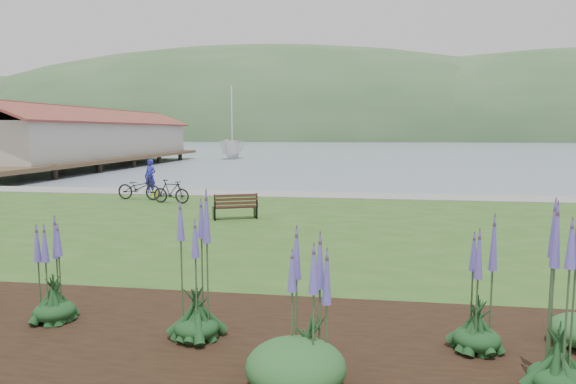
# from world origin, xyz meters

# --- Properties ---
(ground) EXTENTS (600.00, 600.00, 0.00)m
(ground) POSITION_xyz_m (0.00, 0.00, 0.00)
(ground) COLOR slate
(ground) RESTS_ON ground
(lawn) EXTENTS (34.00, 20.00, 0.40)m
(lawn) POSITION_xyz_m (0.00, -2.00, 0.20)
(lawn) COLOR #2B501C
(lawn) RESTS_ON ground
(shoreline_path) EXTENTS (34.00, 2.20, 0.03)m
(shoreline_path) POSITION_xyz_m (0.00, 6.90, 0.42)
(shoreline_path) COLOR gray
(shoreline_path) RESTS_ON lawn
(garden_bed) EXTENTS (24.00, 4.40, 0.04)m
(garden_bed) POSITION_xyz_m (3.00, -9.80, 0.42)
(garden_bed) COLOR black
(garden_bed) RESTS_ON lawn
(far_hillside) EXTENTS (580.00, 80.00, 38.00)m
(far_hillside) POSITION_xyz_m (20.00, 170.00, 0.00)
(far_hillside) COLOR #335630
(far_hillside) RESTS_ON ground
(pier_pavilion) EXTENTS (8.00, 36.00, 5.40)m
(pier_pavilion) POSITION_xyz_m (-20.00, 27.52, 2.64)
(pier_pavilion) COLOR #4C3826
(pier_pavilion) RESTS_ON ground
(park_bench) EXTENTS (1.54, 1.09, 0.89)m
(park_bench) POSITION_xyz_m (0.41, 0.09, 0.84)
(park_bench) COLOR black
(park_bench) RESTS_ON lawn
(person) EXTENTS (0.79, 0.64, 1.89)m
(person) POSITION_xyz_m (-5.21, 6.16, 1.34)
(person) COLOR #24229D
(person) RESTS_ON lawn
(bicycle_a) EXTENTS (0.84, 2.01, 1.03)m
(bicycle_a) POSITION_xyz_m (-4.85, 4.18, 0.91)
(bicycle_a) COLOR black
(bicycle_a) RESTS_ON lawn
(bicycle_b) EXTENTS (0.66, 1.63, 0.95)m
(bicycle_b) POSITION_xyz_m (-3.11, 3.38, 0.88)
(bicycle_b) COLOR black
(bicycle_b) RESTS_ON lawn
(sailboat) EXTENTS (10.70, 10.88, 27.65)m
(sailboat) POSITION_xyz_m (-11.37, 43.86, 0.00)
(sailboat) COLOR silver
(sailboat) RESTS_ON ground
(pannier) EXTENTS (0.18, 0.27, 0.28)m
(pannier) POSITION_xyz_m (-4.59, 5.18, 0.54)
(pannier) COLOR yellow
(pannier) RESTS_ON lawn
(echium_0) EXTENTS (0.62, 0.62, 2.25)m
(echium_0) POSITION_xyz_m (2.40, -9.64, 1.36)
(echium_0) COLOR #133518
(echium_0) RESTS_ON garden_bed
(echium_1) EXTENTS (0.62, 0.62, 1.90)m
(echium_1) POSITION_xyz_m (6.15, -9.44, 1.14)
(echium_1) COLOR #133518
(echium_1) RESTS_ON garden_bed
(echium_2) EXTENTS (0.62, 0.62, 2.26)m
(echium_2) POSITION_xyz_m (6.79, -10.44, 1.36)
(echium_2) COLOR #133518
(echium_2) RESTS_ON garden_bed
(echium_4) EXTENTS (0.62, 0.62, 1.80)m
(echium_4) POSITION_xyz_m (0.05, -9.33, 1.15)
(echium_4) COLOR #133518
(echium_4) RESTS_ON garden_bed
(echium_5) EXTENTS (0.62, 0.62, 1.90)m
(echium_5) POSITION_xyz_m (4.08, -10.60, 1.24)
(echium_5) COLOR #133518
(echium_5) RESTS_ON garden_bed
(shrub_1) EXTENTS (1.12, 1.12, 0.56)m
(shrub_1) POSITION_xyz_m (3.95, -10.86, 0.72)
(shrub_1) COLOR #1E4C21
(shrub_1) RESTS_ON garden_bed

